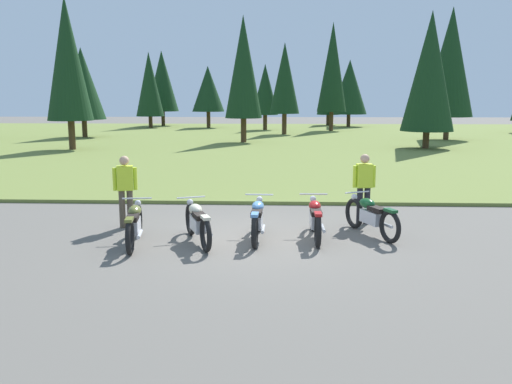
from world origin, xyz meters
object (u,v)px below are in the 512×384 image
(motorcycle_sky_blue, at_px, (257,219))
(motorcycle_british_green, at_px, (371,216))
(motorcycle_red, at_px, (315,218))
(motorcycle_olive, at_px, (134,224))
(rider_checking_bike, at_px, (364,185))
(motorcycle_cream, at_px, (198,222))
(rider_in_hivis_vest, at_px, (125,187))

(motorcycle_sky_blue, distance_m, motorcycle_british_green, 2.51)
(motorcycle_red, height_order, motorcycle_british_green, same)
(motorcycle_olive, height_order, motorcycle_red, same)
(motorcycle_olive, distance_m, rider_checking_bike, 5.41)
(motorcycle_sky_blue, distance_m, motorcycle_red, 1.24)
(motorcycle_red, relative_size, motorcycle_british_green, 1.07)
(motorcycle_cream, bearing_deg, motorcycle_red, 10.71)
(rider_checking_bike, bearing_deg, rider_in_hivis_vest, -173.64)
(motorcycle_cream, xyz_separation_m, rider_in_hivis_vest, (-1.85, 1.27, 0.51))
(motorcycle_british_green, height_order, rider_checking_bike, rider_checking_bike)
(rider_checking_bike, relative_size, rider_in_hivis_vest, 1.00)
(motorcycle_cream, bearing_deg, motorcycle_olive, -170.93)
(motorcycle_sky_blue, height_order, rider_checking_bike, rider_checking_bike)
(motorcycle_olive, relative_size, motorcycle_cream, 1.05)
(motorcycle_olive, xyz_separation_m, motorcycle_red, (3.72, 0.67, 0.00))
(motorcycle_cream, distance_m, rider_checking_bike, 4.18)
(motorcycle_olive, bearing_deg, motorcycle_red, 10.15)
(motorcycle_olive, xyz_separation_m, motorcycle_cream, (1.27, 0.20, 0.00))
(motorcycle_cream, bearing_deg, rider_in_hivis_vest, 145.52)
(motorcycle_cream, height_order, motorcycle_sky_blue, same)
(motorcycle_olive, height_order, motorcycle_sky_blue, same)
(motorcycle_british_green, bearing_deg, motorcycle_olive, -168.60)
(motorcycle_cream, height_order, rider_in_hivis_vest, rider_in_hivis_vest)
(motorcycle_olive, bearing_deg, rider_checking_bike, 22.86)
(motorcycle_cream, relative_size, motorcycle_sky_blue, 0.95)
(rider_checking_bike, distance_m, rider_in_hivis_vest, 5.58)
(rider_checking_bike, bearing_deg, motorcycle_red, -130.94)
(motorcycle_sky_blue, relative_size, rider_in_hivis_vest, 1.26)
(motorcycle_british_green, bearing_deg, rider_checking_bike, 90.11)
(motorcycle_cream, distance_m, motorcycle_sky_blue, 1.28)
(motorcycle_cream, xyz_separation_m, motorcycle_sky_blue, (1.23, 0.35, 0.00))
(motorcycle_sky_blue, height_order, motorcycle_british_green, same)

